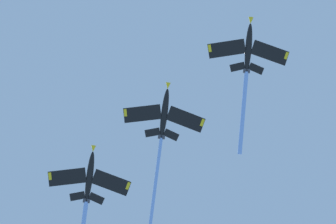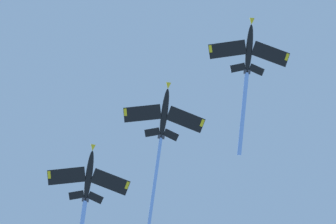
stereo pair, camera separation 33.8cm
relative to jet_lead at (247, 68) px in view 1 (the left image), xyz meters
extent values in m
ellipsoid|color=black|center=(4.04, -2.55, 1.22)|extent=(10.97, 7.75, 4.27)
cone|color=yellow|center=(9.53, -6.02, 2.87)|extent=(2.20, 2.00, 1.56)
ellipsoid|color=black|center=(5.63, -3.56, 2.32)|extent=(3.02, 2.41, 1.56)
cube|color=black|center=(6.24, 2.33, 0.92)|extent=(6.18, 9.66, 1.08)
cube|color=yellow|center=(8.16, 5.97, 0.97)|extent=(1.90, 1.22, 0.56)
cube|color=black|center=(0.57, -6.63, 0.92)|extent=(8.95, 8.78, 1.08)
cube|color=yellow|center=(-1.89, -9.93, 0.97)|extent=(1.73, 1.77, 0.56)
cube|color=black|center=(1.16, 1.96, -0.01)|extent=(2.62, 3.93, 0.60)
cube|color=black|center=(-1.28, -1.89, -0.01)|extent=(3.91, 3.67, 0.60)
cube|color=yellow|center=(-0.19, 0.12, 1.39)|extent=(2.65, 1.76, 3.30)
cylinder|color=#38383D|center=(-0.45, 0.82, -0.31)|extent=(1.41, 1.30, 1.02)
cylinder|color=#38383D|center=(-0.93, 0.06, -0.31)|extent=(1.41, 1.30, 1.02)
cylinder|color=#8CB2F4|center=(-9.09, 5.75, -2.83)|extent=(17.22, 11.39, 5.93)
ellipsoid|color=black|center=(-20.82, -9.21, -2.60)|extent=(11.15, 7.43, 4.16)
cone|color=yellow|center=(-15.20, -12.50, -1.01)|extent=(2.19, 1.96, 1.54)
ellipsoid|color=black|center=(-19.18, -10.17, -1.52)|extent=(3.04, 2.34, 1.54)
cube|color=black|center=(-18.79, -4.26, -2.88)|extent=(5.93, 9.63, 1.05)
cube|color=yellow|center=(-17.00, -0.56, -2.84)|extent=(1.90, 1.17, 0.54)
cube|color=black|center=(-24.14, -13.41, -2.88)|extent=(8.82, 8.92, 1.05)
cube|color=yellow|center=(-26.49, -16.79, -2.84)|extent=(1.76, 1.74, 0.54)
cube|color=black|center=(-23.86, -4.80, -3.78)|extent=(2.51, 3.90, 0.58)
cube|color=black|center=(-26.16, -8.73, -3.78)|extent=(3.88, 3.73, 0.58)
cube|color=yellow|center=(-25.13, -6.69, -2.37)|extent=(2.68, 1.67, 3.29)
cylinder|color=#38383D|center=(-25.43, -6.00, -4.07)|extent=(1.41, 1.28, 1.01)
cylinder|color=#38383D|center=(-25.89, -6.77, -4.07)|extent=(1.41, 1.28, 1.01)
cylinder|color=#8CB2F4|center=(-34.89, -0.99, -6.67)|extent=(18.68, 11.36, 5.87)
ellipsoid|color=black|center=(-43.33, -14.43, -7.03)|extent=(11.14, 7.46, 4.10)
cone|color=yellow|center=(-37.71, -17.73, -5.48)|extent=(2.19, 1.96, 1.54)
ellipsoid|color=black|center=(-41.69, -15.39, -5.96)|extent=(3.03, 2.35, 1.52)
cube|color=black|center=(-41.29, -9.48, -7.31)|extent=(5.96, 9.64, 1.03)
cube|color=yellow|center=(-39.48, -5.78, -7.26)|extent=(1.90, 1.18, 0.53)
cube|color=black|center=(-46.67, -18.61, -7.31)|extent=(8.84, 8.91, 1.03)
cube|color=yellow|center=(-49.02, -21.98, -7.26)|extent=(1.76, 1.75, 0.53)
cube|color=black|center=(-46.36, -10.00, -8.19)|extent=(2.52, 3.90, 0.57)
cube|color=black|center=(-48.68, -13.92, -8.19)|extent=(3.88, 3.72, 0.57)
cube|color=yellow|center=(-47.63, -11.89, -6.78)|extent=(2.66, 1.67, 3.28)
cylinder|color=#38383D|center=(-47.94, -11.19, -8.47)|extent=(1.40, 1.28, 1.01)
cylinder|color=#38383D|center=(-48.40, -11.96, -8.47)|extent=(1.40, 1.28, 1.01)
camera|label=1|loc=(2.69, -26.31, -176.03)|focal=77.82mm
camera|label=2|loc=(2.48, -26.58, -176.03)|focal=77.82mm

